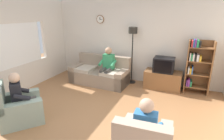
{
  "coord_description": "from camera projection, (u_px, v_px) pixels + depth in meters",
  "views": [
    {
      "loc": [
        1.69,
        -3.31,
        2.33
      ],
      "look_at": [
        -0.04,
        0.83,
        0.88
      ],
      "focal_mm": 29.55,
      "sensor_mm": 36.0,
      "label": 1
    }
  ],
  "objects": [
    {
      "name": "person_in_right_armchair",
      "position": [
        146.0,
        126.0,
        2.88
      ],
      "size": [
        0.53,
        0.55,
        1.12
      ],
      "color": "#3372B2",
      "rests_on": "ground_plane"
    },
    {
      "name": "tv",
      "position": [
        164.0,
        65.0,
        5.57
      ],
      "size": [
        0.6,
        0.49,
        0.44
      ],
      "color": "black",
      "rests_on": "tv_stand"
    },
    {
      "name": "person_in_left_armchair",
      "position": [
        22.0,
        95.0,
        3.95
      ],
      "size": [
        0.63,
        0.64,
        1.12
      ],
      "color": "black",
      "rests_on": "ground_plane"
    },
    {
      "name": "couch",
      "position": [
        100.0,
        74.0,
        6.16
      ],
      "size": [
        1.93,
        0.96,
        0.9
      ],
      "color": "gray",
      "rests_on": "ground_plane"
    },
    {
      "name": "armchair_near_window",
      "position": [
        19.0,
        109.0,
        4.01
      ],
      "size": [
        1.18,
        1.19,
        0.9
      ],
      "color": "gray",
      "rests_on": "ground_plane"
    },
    {
      "name": "tv_stand",
      "position": [
        163.0,
        80.0,
        5.74
      ],
      "size": [
        1.1,
        0.56,
        0.55
      ],
      "color": "brown",
      "rests_on": "ground_plane"
    },
    {
      "name": "ground_plane",
      "position": [
        100.0,
        117.0,
        4.24
      ],
      "size": [
        12.0,
        12.0,
        0.0
      ],
      "primitive_type": "plane",
      "color": "#9E6B42"
    },
    {
      "name": "bookshelf",
      "position": [
        197.0,
        65.0,
        5.3
      ],
      "size": [
        0.68,
        0.36,
        1.57
      ],
      "color": "brown",
      "rests_on": "ground_plane"
    },
    {
      "name": "left_wall_assembly",
      "position": [
        3.0,
        50.0,
        4.91
      ],
      "size": [
        0.12,
        5.8,
        2.7
      ],
      "color": "silver",
      "rests_on": "ground_plane"
    },
    {
      "name": "person_on_couch",
      "position": [
        107.0,
        65.0,
        5.83
      ],
      "size": [
        0.52,
        0.55,
        1.24
      ],
      "color": "#338C59",
      "rests_on": "ground_plane"
    },
    {
      "name": "back_wall_assembly",
      "position": [
        134.0,
        41.0,
        6.17
      ],
      "size": [
        6.2,
        0.17,
        2.7
      ],
      "color": "silver",
      "rests_on": "ground_plane"
    },
    {
      "name": "floor_lamp",
      "position": [
        133.0,
        40.0,
        5.85
      ],
      "size": [
        0.28,
        0.28,
        1.85
      ],
      "color": "black",
      "rests_on": "ground_plane"
    }
  ]
}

